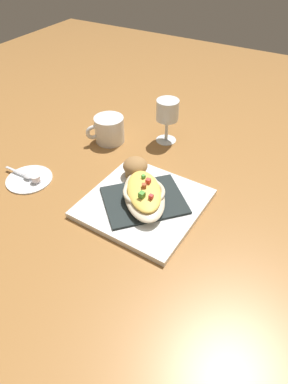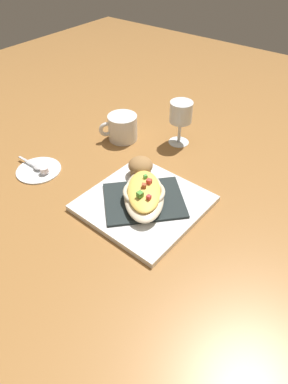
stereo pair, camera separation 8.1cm
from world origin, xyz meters
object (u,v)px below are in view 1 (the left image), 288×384
Objects in this scene: creamer_cup_0 at (36,178)px; creamer_saucer at (29,179)px; stemmed_glass at (167,113)px; spoon at (26,175)px; gratin_dish at (144,193)px; square_plate at (144,203)px; coffee_mug at (109,131)px; muffin at (135,167)px.

creamer_saucer is at bearing -89.98° from creamer_cup_0.
stemmed_glass is 0.45m from spoon.
spoon is 0.04m from creamer_cup_0.
stemmed_glass is (-0.30, -0.09, 0.06)m from gratin_dish.
coffee_mug is at bearing -130.11° from square_plate.
stemmed_glass is 1.10× the size of creamer_saucer.
gratin_dish is 0.31m from creamer_cup_0.
muffin is 2.76× the size of creamer_cup_0.
creamer_cup_0 is at bearing -56.70° from muffin.
spoon is (0.07, -0.34, 0.00)m from square_plate.
coffee_mug is at bearing -126.46° from muffin.
muffin is 0.67× the size of spoon.
muffin is 0.48× the size of stemmed_glass.
spoon is at bearing -89.98° from creamer_saucer.
stemmed_glass is at bearing 147.52° from creamer_saucer.
stemmed_glass reaches higher than muffin.
muffin is at bearing 119.33° from spoon.
stemmed_glass reaches higher than spoon.
creamer_cup_0 is (-0.00, 0.03, 0.01)m from creamer_saucer.
stemmed_glass reaches higher than creamer_saucer.
stemmed_glass is (-0.22, -0.02, 0.06)m from muffin.
creamer_saucer is 0.03m from creamer_cup_0.
square_plate is 1.30× the size of gratin_dish.
square_plate is 0.33m from stemmed_glass.
gratin_dish is 0.32m from stemmed_glass.
square_plate is 0.03m from gratin_dish.
coffee_mug is 1.10× the size of spoon.
coffee_mug reaches higher than square_plate.
spoon is at bearing -33.55° from stemmed_glass.
creamer_cup_0 is (0.07, -0.30, -0.02)m from gratin_dish.
stemmed_glass is 1.38× the size of spoon.
gratin_dish reaches higher than creamer_saucer.
square_plate is 0.32m from coffee_mug.
square_plate is 0.34m from spoon.
creamer_cup_0 reaches higher than square_plate.
coffee_mug is 0.80× the size of stemmed_glass.
muffin is at bearing -137.49° from square_plate.
spoon is at bearing -89.98° from creamer_cup_0.
square_plate is at bearing 16.90° from stemmed_glass.
spoon is (0.00, -0.01, 0.01)m from creamer_saucer.
muffin is (-0.08, -0.07, 0.00)m from gratin_dish.
gratin_dish is 0.11m from muffin.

